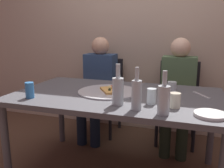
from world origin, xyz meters
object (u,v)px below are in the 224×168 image
Objects in this scene: guest_in_sweater at (98,83)px; tumbler_far at (152,96)px; plate_stack at (210,115)px; beer_bottle at (137,94)px; water_bottle at (164,99)px; wine_bottle at (118,90)px; pizza_slice_last at (110,90)px; soda_can at (30,90)px; wine_glass at (175,100)px; chair_right at (178,96)px; tumbler_near at (172,87)px; table_knife at (201,95)px; chair_left at (103,90)px; dining_table at (117,102)px; pizza_tray at (108,92)px; guest_in_beanie at (178,88)px.

tumbler_far is at bearing 129.61° from guest_in_sweater.
tumbler_far is 0.58× the size of plate_stack.
water_bottle is at bearing -12.74° from beer_bottle.
guest_in_sweater is at bearing 129.61° from tumbler_far.
guest_in_sweater is at bearing 118.31° from wine_bottle.
pizza_slice_last is 0.64m from soda_can.
wine_glass is at bearing 27.51° from beer_bottle.
wine_glass is at bearing 91.39° from chair_right.
beer_bottle is at bearing -177.86° from plate_stack.
wine_bottle is 3.42× the size of tumbler_near.
chair_left is (-1.12, 0.73, -0.22)m from table_knife.
wine_bottle is at bearing -71.63° from dining_table.
pizza_tray is 0.50m from beer_bottle.
guest_in_beanie is (-0.25, 1.07, -0.10)m from plate_stack.
chair_right is (0.53, 0.87, -0.23)m from pizza_tray.
dining_table is at bearing -152.27° from tumbler_near.
water_bottle is at bearing 127.79° from guest_in_sweater.
tumbler_near is 1.14m from chair_left.
guest_in_beanie reaches higher than beer_bottle.
plate_stack reaches higher than dining_table.
pizza_slice_last is 0.43m from tumbler_far.
wine_bottle is 0.34m from water_bottle.
chair_right is (0.45, 0.89, -0.15)m from dining_table.
soda_can is (-0.84, 0.02, -0.05)m from beer_bottle.
chair_right is 0.20m from guest_in_beanie.
wine_glass is at bearing -25.38° from dining_table.
tumbler_near is 0.54m from guest_in_beanie.
tumbler_far is 1.36m from chair_left.
pizza_tray is 0.57× the size of chair_left.
tumbler_near is 0.45m from wine_glass.
guest_in_sweater is (-0.00, -0.15, 0.13)m from chair_left.
beer_bottle is at bearing 119.34° from chair_left.
wine_glass is 1.08m from soda_can.
chair_left is 0.93m from guest_in_beanie.
tumbler_far is (-0.11, -0.41, 0.01)m from tumbler_near.
tumbler_far is 1.10× the size of wine_glass.
dining_table is 1.45× the size of guest_in_beanie.
wine_glass is 0.98m from guest_in_beanie.
water_bottle reaches higher than pizza_slice_last.
wine_bottle is 0.16m from beer_bottle.
wine_glass reaches higher than pizza_slice_last.
plate_stack is at bearing -27.36° from table_knife.
pizza_slice_last is 0.84m from plate_stack.
water_bottle is 0.18m from wine_glass.
wine_bottle is (0.18, -0.31, 0.10)m from pizza_tray.
soda_can is at bearing -151.83° from tumbler_near.
tumbler_near reaches higher than table_knife.
pizza_tray is at bearing 140.44° from water_bottle.
tumbler_far is at bearing 125.45° from chair_left.
tumbler_far is 1.13m from chair_right.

